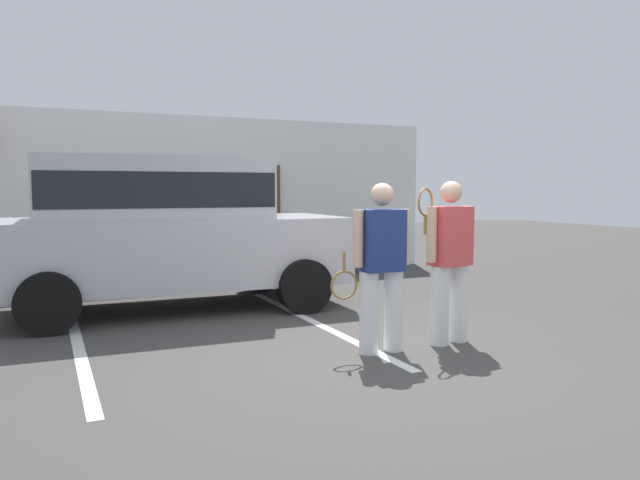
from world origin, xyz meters
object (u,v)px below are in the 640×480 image
tennis_player_man (381,266)px  potted_plant_by_porch (372,251)px  parked_suv (164,226)px  tennis_player_woman (450,259)px

tennis_player_man → potted_plant_by_porch: 5.97m
tennis_player_man → potted_plant_by_porch: size_ratio=2.33×
parked_suv → tennis_player_man: (1.56, -3.11, -0.27)m
parked_suv → tennis_player_woman: size_ratio=2.70×
tennis_player_man → tennis_player_woman: bearing=-178.0°
parked_suv → tennis_player_man: size_ratio=2.74×
parked_suv → tennis_player_woman: 3.93m
parked_suv → potted_plant_by_porch: (4.43, 2.10, -0.74)m
tennis_player_man → tennis_player_woman: 0.84m
tennis_player_woman → potted_plant_by_porch: (2.03, 5.20, -0.50)m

